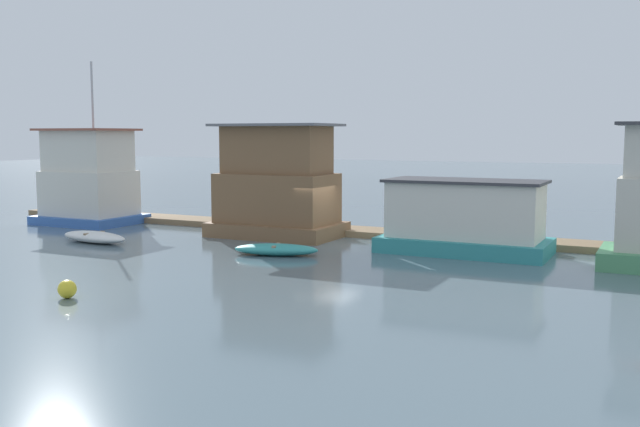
{
  "coord_description": "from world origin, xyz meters",
  "views": [
    {
      "loc": [
        13.96,
        -29.01,
        4.86
      ],
      "look_at": [
        0.0,
        -1.0,
        1.4
      ],
      "focal_mm": 40.0,
      "sensor_mm": 36.0,
      "label": 1
    }
  ],
  "objects_px": {
    "houseboat_blue": "(89,180)",
    "buoy_yellow": "(67,289)",
    "dinghy_teal": "(276,249)",
    "houseboat_teal": "(465,219)",
    "houseboat_brown": "(277,187)",
    "dinghy_white": "(94,237)"
  },
  "relations": [
    {
      "from": "houseboat_blue",
      "to": "buoy_yellow",
      "type": "relative_size",
      "value": 15.85
    },
    {
      "from": "houseboat_blue",
      "to": "dinghy_teal",
      "type": "relative_size",
      "value": 2.42
    },
    {
      "from": "houseboat_teal",
      "to": "dinghy_teal",
      "type": "bearing_deg",
      "value": -148.91
    },
    {
      "from": "houseboat_brown",
      "to": "dinghy_teal",
      "type": "distance_m",
      "value": 5.87
    },
    {
      "from": "dinghy_teal",
      "to": "houseboat_blue",
      "type": "bearing_deg",
      "value": 162.6
    },
    {
      "from": "houseboat_brown",
      "to": "dinghy_teal",
      "type": "relative_size",
      "value": 1.68
    },
    {
      "from": "dinghy_white",
      "to": "dinghy_teal",
      "type": "bearing_deg",
      "value": 4.11
    },
    {
      "from": "dinghy_teal",
      "to": "dinghy_white",
      "type": "bearing_deg",
      "value": -175.89
    },
    {
      "from": "houseboat_brown",
      "to": "houseboat_teal",
      "type": "xyz_separation_m",
      "value": [
        9.34,
        -0.74,
        -0.98
      ]
    },
    {
      "from": "houseboat_brown",
      "to": "buoy_yellow",
      "type": "relative_size",
      "value": 11.01
    },
    {
      "from": "houseboat_blue",
      "to": "houseboat_brown",
      "type": "xyz_separation_m",
      "value": [
        11.76,
        0.23,
        -0.01
      ]
    },
    {
      "from": "houseboat_teal",
      "to": "dinghy_white",
      "type": "distance_m",
      "value": 16.52
    },
    {
      "from": "houseboat_brown",
      "to": "houseboat_teal",
      "type": "distance_m",
      "value": 9.42
    },
    {
      "from": "houseboat_blue",
      "to": "dinghy_white",
      "type": "height_order",
      "value": "houseboat_blue"
    },
    {
      "from": "houseboat_teal",
      "to": "buoy_yellow",
      "type": "height_order",
      "value": "houseboat_teal"
    },
    {
      "from": "houseboat_blue",
      "to": "houseboat_brown",
      "type": "relative_size",
      "value": 1.44
    },
    {
      "from": "dinghy_white",
      "to": "dinghy_teal",
      "type": "relative_size",
      "value": 1.08
    },
    {
      "from": "dinghy_white",
      "to": "buoy_yellow",
      "type": "relative_size",
      "value": 7.1
    },
    {
      "from": "buoy_yellow",
      "to": "dinghy_white",
      "type": "bearing_deg",
      "value": 130.15
    },
    {
      "from": "houseboat_brown",
      "to": "dinghy_white",
      "type": "bearing_deg",
      "value": -140.07
    },
    {
      "from": "houseboat_blue",
      "to": "dinghy_white",
      "type": "bearing_deg",
      "value": -44.4
    },
    {
      "from": "houseboat_brown",
      "to": "houseboat_teal",
      "type": "bearing_deg",
      "value": -4.52
    }
  ]
}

